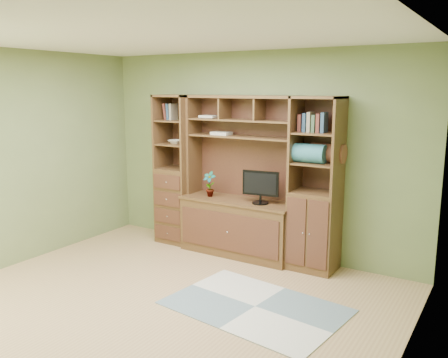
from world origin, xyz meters
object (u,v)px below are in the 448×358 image
Objects in this scene: center_hutch at (238,177)px; left_tower at (177,170)px; monitor at (261,181)px; right_tower at (316,185)px.

center_hutch and left_tower have the same top height.
left_tower is 3.62× the size of monitor.
right_tower reaches higher than monitor.
center_hutch is 1.00× the size of left_tower.
left_tower is at bearing 168.21° from monitor.
center_hutch is at bearing -177.77° from right_tower.
right_tower is 0.69m from monitor.
right_tower is 3.62× the size of monitor.
monitor is at bearing -5.82° from center_hutch.
monitor is (0.34, -0.03, -0.01)m from center_hutch.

